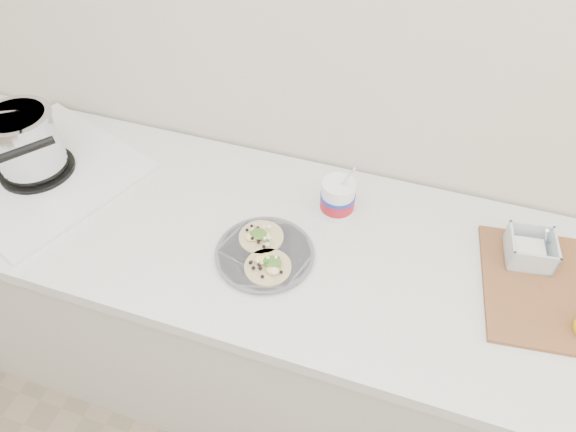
% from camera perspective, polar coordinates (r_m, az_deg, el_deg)
% --- Properties ---
extents(counter, '(2.44, 0.66, 0.90)m').
position_cam_1_polar(counter, '(1.74, -0.57, -11.86)').
color(counter, beige).
rests_on(counter, ground).
extents(stove, '(0.66, 0.64, 0.25)m').
position_cam_1_polar(stove, '(1.67, -26.74, 6.35)').
color(stove, silver).
rests_on(stove, counter).
extents(taco_plate, '(0.25, 0.25, 0.04)m').
position_cam_1_polar(taco_plate, '(1.31, -2.63, -3.98)').
color(taco_plate, '#5A5A61').
rests_on(taco_plate, counter).
extents(tub, '(0.10, 0.10, 0.21)m').
position_cam_1_polar(tub, '(1.39, 5.66, 2.21)').
color(tub, white).
rests_on(tub, counter).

